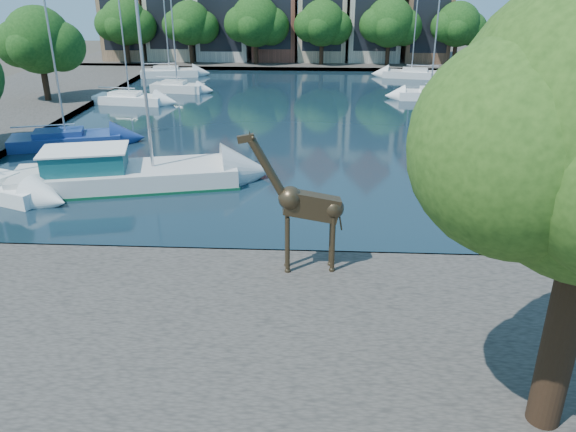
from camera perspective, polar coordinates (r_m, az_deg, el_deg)
name	(u,v)px	position (r m, az deg, el deg)	size (l,w,h in m)	color
ground	(272,260)	(22.88, -1.67, -4.50)	(160.00, 160.00, 0.00)	#38332B
water_basin	(296,119)	(45.45, 0.82, 9.82)	(38.00, 50.00, 0.08)	black
near_quay	(252,365)	(16.88, -3.68, -14.90)	(50.00, 14.00, 0.50)	#4C4842
far_quay	(306,60)	(76.88, 1.84, 15.56)	(60.00, 16.00, 0.50)	#4C4842
townhouse_west_end	(129,2)	(80.13, -15.89, 20.17)	(5.44, 9.18, 14.93)	#997553
townhouse_west_inner	(225,2)	(77.19, -6.45, 20.76)	(6.43, 9.18, 15.15)	beige
townhouse_east_end	(426,5)	(77.36, 13.82, 20.10)	(5.44, 9.18, 14.43)	brown
far_tree_far_west	(125,23)	(74.70, -16.20, 18.28)	(7.28, 5.60, 7.68)	#332114
far_tree_west	(190,25)	(72.58, -9.89, 18.61)	(6.76, 5.20, 7.36)	#332114
far_tree_mid_west	(256,23)	(71.26, -3.24, 18.99)	(7.80, 6.00, 8.00)	#332114
far_tree_mid_east	(323,25)	(70.86, 3.57, 18.83)	(7.02, 5.40, 7.52)	#332114
far_tree_east	(390,24)	(71.34, 10.37, 18.64)	(7.54, 5.80, 7.84)	#332114
far_tree_far_east	(458,26)	(72.72, 16.93, 18.00)	(6.76, 5.20, 7.36)	#332114
side_tree_left_far	(40,42)	(53.90, -23.90, 15.83)	(7.28, 5.60, 7.88)	#332114
giraffe_statue	(304,205)	(20.12, 1.61, 1.10)	(3.67, 0.79, 5.23)	#3B2F1D
motorsailer	(120,172)	(31.54, -16.74, 4.32)	(12.15, 6.07, 11.13)	silver
sailboat_left_b	(66,137)	(40.55, -21.61, 7.46)	(7.48, 4.43, 11.66)	navy
sailboat_left_c	(129,97)	(52.75, -15.81, 11.57)	(6.34, 2.85, 12.18)	white
sailboat_left_d	(177,86)	(57.09, -11.17, 12.86)	(5.26, 2.47, 9.49)	silver
sailboat_left_e	(170,71)	(66.29, -11.94, 14.22)	(6.61, 3.43, 11.30)	silver
sailboat_right_a	(540,214)	(28.11, 24.23, 0.15)	(5.25, 1.98, 9.73)	silver
sailboat_right_b	(527,148)	(38.75, 23.11, 6.38)	(6.39, 3.96, 10.39)	navy
sailboat_right_c	(430,93)	(54.25, 14.25, 12.05)	(5.80, 2.11, 10.40)	white
sailboat_right_d	(411,72)	(65.67, 12.42, 14.06)	(6.46, 3.30, 10.03)	silver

